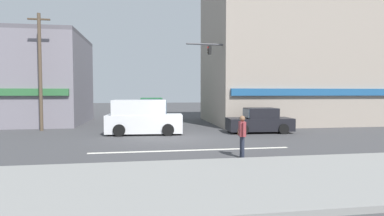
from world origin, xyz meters
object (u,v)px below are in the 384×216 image
Objects in this scene: van_crossing_leftbound at (143,118)px; van_parked_curbside at (152,111)px; traffic_light_mast at (238,70)px; utility_pole_near_left at (40,70)px; pedestrian_foreground_with_bag at (242,134)px; sedan_crossing_center at (260,122)px; street_tree at (245,69)px.

van_parked_curbside is (0.69, 7.58, 0.00)m from van_crossing_leftbound.
utility_pole_near_left is at bearing 177.69° from traffic_light_mast.
van_crossing_leftbound is 2.82× the size of pedestrian_foreground_with_bag.
utility_pole_near_left is at bearing 167.51° from sedan_crossing_center.
pedestrian_foreground_with_bag is (3.18, -15.06, -0.05)m from van_parked_curbside.
sedan_crossing_center is (14.15, -3.13, -3.34)m from utility_pole_near_left.
utility_pole_near_left is 1.66× the size of van_crossing_leftbound.
street_tree is 1.03× the size of traffic_light_mast.
street_tree is at bearing 22.86° from van_crossing_leftbound.
sedan_crossing_center is 7.41m from van_crossing_leftbound.
van_parked_curbside is (7.46, 4.89, -3.05)m from utility_pole_near_left.
traffic_light_mast is (-0.87, -1.09, -0.19)m from street_tree.
van_parked_curbside is at bearing 147.96° from street_tree.
traffic_light_mast is 3.71× the size of pedestrian_foreground_with_bag.
sedan_crossing_center is at bearing -3.47° from van_crossing_leftbound.
van_parked_curbside is at bearing 138.23° from traffic_light_mast.
van_parked_curbside is (-6.70, 8.03, 0.29)m from sedan_crossing_center.
van_parked_curbside is at bearing 84.78° from van_crossing_leftbound.
street_tree is 0.82× the size of utility_pole_near_left.
sedan_crossing_center is at bearing -76.83° from traffic_light_mast.
street_tree is 1.52× the size of sedan_crossing_center.
street_tree is at bearing 85.92° from sedan_crossing_center.
pedestrian_foreground_with_bag is (-3.52, -7.03, 0.24)m from sedan_crossing_center.
street_tree reaches higher than pedestrian_foreground_with_bag.
van_crossing_leftbound is (6.76, -2.69, -3.05)m from utility_pole_near_left.
sedan_crossing_center is 10.46m from van_parked_curbside.
utility_pole_near_left reaches higher than van_parked_curbside.
utility_pole_near_left reaches higher than street_tree.
van_parked_curbside is at bearing 101.92° from pedestrian_foreground_with_bag.
traffic_light_mast is 10.55m from pedestrian_foreground_with_bag.
van_crossing_leftbound reaches higher than sedan_crossing_center.
utility_pole_near_left reaches higher than sedan_crossing_center.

